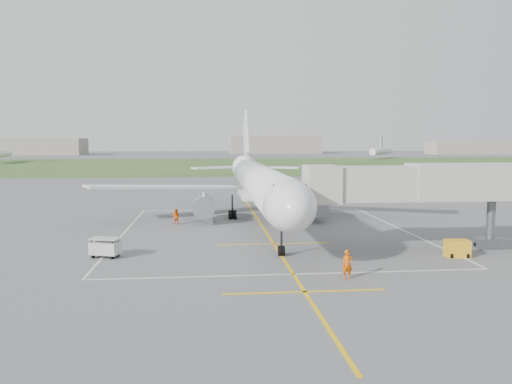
{
  "coord_description": "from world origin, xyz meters",
  "views": [
    {
      "loc": [
        -5.84,
        -52.9,
        9.16
      ],
      "look_at": [
        -0.98,
        -4.0,
        4.0
      ],
      "focal_mm": 35.0,
      "sensor_mm": 36.0,
      "label": 1
    }
  ],
  "objects": [
    {
      "name": "ground",
      "position": [
        0.0,
        0.0,
        0.0
      ],
      "size": [
        700.0,
        700.0,
        0.0
      ],
      "primitive_type": "plane",
      "color": "#5C5C5F",
      "rests_on": "ground"
    },
    {
      "name": "grass_strip",
      "position": [
        0.0,
        130.0,
        0.01
      ],
      "size": [
        700.0,
        120.0,
        0.02
      ],
      "primitive_type": "cube",
      "color": "#375A27",
      "rests_on": "ground"
    },
    {
      "name": "apron_markings",
      "position": [
        0.0,
        -5.82,
        0.01
      ],
      "size": [
        28.2,
        60.0,
        0.01
      ],
      "color": "yellow",
      "rests_on": "ground"
    },
    {
      "name": "airliner",
      "position": [
        -0.0,
        0.75,
        4.39
      ],
      "size": [
        38.93,
        46.75,
        13.52
      ],
      "color": "white",
      "rests_on": "ground"
    },
    {
      "name": "jet_bridge",
      "position": [
        15.72,
        -13.5,
        4.74
      ],
      "size": [
        23.4,
        5.0,
        7.2
      ],
      "color": "#A19E91",
      "rests_on": "ground"
    },
    {
      "name": "gpu_unit",
      "position": [
        13.68,
        -16.23,
        0.66
      ],
      "size": [
        1.91,
        1.44,
        1.35
      ],
      "rotation": [
        0.0,
        0.0,
        -0.11
      ],
      "color": "gold",
      "rests_on": "ground"
    },
    {
      "name": "baggage_cart",
      "position": [
        -13.77,
        -13.65,
        0.78
      ],
      "size": [
        2.49,
        1.92,
        1.53
      ],
      "rotation": [
        0.0,
        0.0,
        -0.31
      ],
      "color": "#B8B8B8",
      "rests_on": "ground"
    },
    {
      "name": "ramp_worker_nose",
      "position": [
        3.36,
        -21.45,
        0.98
      ],
      "size": [
        0.73,
        0.5,
        1.95
      ],
      "primitive_type": "imported",
      "rotation": [
        0.0,
        0.0,
        0.04
      ],
      "color": "#D95406",
      "rests_on": "ground"
    },
    {
      "name": "ramp_worker_wing",
      "position": [
        -9.2,
        1.34,
        0.84
      ],
      "size": [
        0.96,
        0.84,
        1.68
      ],
      "primitive_type": "imported",
      "rotation": [
        0.0,
        0.0,
        2.85
      ],
      "color": "#F45107",
      "rests_on": "ground"
    },
    {
      "name": "distant_hangars",
      "position": [
        -16.15,
        265.19,
        5.17
      ],
      "size": [
        345.0,
        49.0,
        12.0
      ],
      "color": "gray",
      "rests_on": "ground"
    },
    {
      "name": "distant_aircraft",
      "position": [
        -4.04,
        170.6,
        3.59
      ],
      "size": [
        182.46,
        61.23,
        8.85
      ],
      "color": "white",
      "rests_on": "ground"
    }
  ]
}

